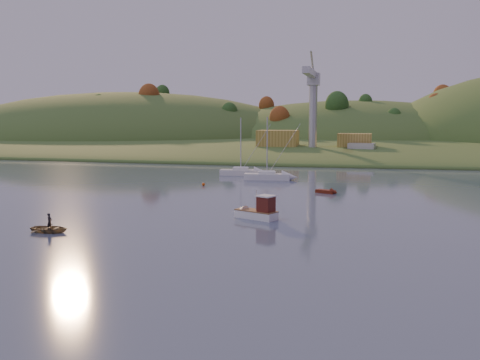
% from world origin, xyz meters
% --- Properties ---
extents(ground, '(500.00, 500.00, 0.00)m').
position_xyz_m(ground, '(0.00, 0.00, 0.00)').
color(ground, '#3B4761').
rests_on(ground, ground).
extents(far_shore, '(620.00, 220.00, 1.50)m').
position_xyz_m(far_shore, '(0.00, 230.00, 0.00)').
color(far_shore, '#345522').
rests_on(far_shore, ground).
extents(shore_slope, '(640.00, 150.00, 7.00)m').
position_xyz_m(shore_slope, '(0.00, 165.00, 0.00)').
color(shore_slope, '#345522').
rests_on(shore_slope, ground).
extents(hill_left_far, '(120.00, 100.00, 32.00)m').
position_xyz_m(hill_left_far, '(-160.00, 215.00, 0.00)').
color(hill_left_far, '#345522').
rests_on(hill_left_far, ground).
extents(hill_left, '(170.00, 140.00, 44.00)m').
position_xyz_m(hill_left, '(-90.00, 200.00, 0.00)').
color(hill_left, '#345522').
rests_on(hill_left, ground).
extents(hill_center, '(140.00, 120.00, 36.00)m').
position_xyz_m(hill_center, '(10.00, 210.00, 0.00)').
color(hill_center, '#345522').
rests_on(hill_center, ground).
extents(hillside_trees, '(280.00, 50.00, 32.00)m').
position_xyz_m(hillside_trees, '(0.00, 185.00, 0.00)').
color(hillside_trees, '#1D4117').
rests_on(hillside_trees, ground).
extents(wharf, '(42.00, 16.00, 2.40)m').
position_xyz_m(wharf, '(5.00, 122.00, 1.20)').
color(wharf, slate).
rests_on(wharf, ground).
extents(shed_west, '(11.00, 8.00, 4.80)m').
position_xyz_m(shed_west, '(-8.00, 123.00, 4.80)').
color(shed_west, olive).
rests_on(shed_west, wharf).
extents(shed_east, '(9.00, 7.00, 4.00)m').
position_xyz_m(shed_east, '(13.00, 124.00, 4.40)').
color(shed_east, olive).
rests_on(shed_east, wharf).
extents(dock_crane, '(3.20, 28.00, 20.30)m').
position_xyz_m(dock_crane, '(2.00, 118.39, 17.17)').
color(dock_crane, '#B7B7BC').
rests_on(dock_crane, wharf).
extents(fishing_boat, '(5.68, 3.88, 3.49)m').
position_xyz_m(fishing_boat, '(5.04, 30.00, 0.77)').
color(fishing_boat, white).
rests_on(fishing_boat, ground).
extents(sailboat_near, '(7.92, 3.20, 10.69)m').
position_xyz_m(sailboat_near, '(-6.27, 71.26, 0.70)').
color(sailboat_near, silver).
rests_on(sailboat_near, ground).
extents(sailboat_far, '(8.05, 3.35, 10.84)m').
position_xyz_m(sailboat_far, '(-0.17, 65.25, 0.71)').
color(sailboat_far, white).
rests_on(sailboat_far, ground).
extents(canoe, '(3.67, 2.68, 0.74)m').
position_xyz_m(canoe, '(-12.05, 18.55, 0.37)').
color(canoe, olive).
rests_on(canoe, ground).
extents(paddler, '(0.40, 0.59, 1.58)m').
position_xyz_m(paddler, '(-12.05, 18.55, 0.79)').
color(paddler, black).
rests_on(paddler, ground).
extents(red_tender, '(3.43, 2.42, 1.11)m').
position_xyz_m(red_tender, '(11.59, 50.97, 0.23)').
color(red_tender, '#5D1C0D').
rests_on(red_tender, ground).
extents(work_vessel, '(16.61, 8.28, 4.08)m').
position_xyz_m(work_vessel, '(15.00, 118.00, 1.45)').
color(work_vessel, slate).
rests_on(work_vessel, ground).
extents(buoy_0, '(0.50, 0.50, 0.50)m').
position_xyz_m(buoy_0, '(3.80, 44.29, 0.25)').
color(buoy_0, '#E6520C').
rests_on(buoy_0, ground).
extents(buoy_2, '(0.50, 0.50, 0.50)m').
position_xyz_m(buoy_2, '(-8.38, 54.83, 0.25)').
color(buoy_2, '#E6520C').
rests_on(buoy_2, ground).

